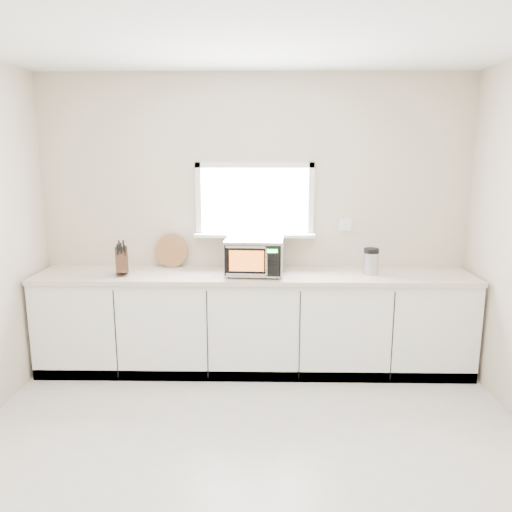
{
  "coord_description": "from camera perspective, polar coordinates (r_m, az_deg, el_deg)",
  "views": [
    {
      "loc": [
        0.1,
        -2.68,
        1.99
      ],
      "look_at": [
        0.02,
        1.55,
        1.11
      ],
      "focal_mm": 35.0,
      "sensor_mm": 36.0,
      "label": 1
    }
  ],
  "objects": [
    {
      "name": "coffee_grinder",
      "position": [
        4.56,
        12.99,
        -0.58
      ],
      "size": [
        0.15,
        0.15,
        0.24
      ],
      "rotation": [
        0.0,
        0.0,
        -0.09
      ],
      "color": "#B1B3B9",
      "rests_on": "countertop"
    },
    {
      "name": "back_wall",
      "position": [
        4.72,
        -0.14,
        4.14
      ],
      "size": [
        4.0,
        0.17,
        2.7
      ],
      "color": "beige",
      "rests_on": "ground"
    },
    {
      "name": "countertop",
      "position": [
        4.51,
        -0.22,
        -2.23
      ],
      "size": [
        3.92,
        0.64,
        0.04
      ],
      "primitive_type": "cube",
      "color": "beige",
      "rests_on": "cabinets"
    },
    {
      "name": "cabinets",
      "position": [
        4.65,
        -0.21,
        -7.71
      ],
      "size": [
        3.92,
        0.6,
        0.88
      ],
      "primitive_type": "cube",
      "color": "white",
      "rests_on": "ground"
    },
    {
      "name": "ground",
      "position": [
        3.34,
        -0.91,
        -24.8
      ],
      "size": [
        4.0,
        4.0,
        0.0
      ],
      "primitive_type": "plane",
      "color": "beige",
      "rests_on": "ground"
    },
    {
      "name": "microwave",
      "position": [
        4.42,
        -0.18,
        0.01
      ],
      "size": [
        0.52,
        0.44,
        0.32
      ],
      "rotation": [
        0.0,
        0.0,
        -0.06
      ],
      "color": "black",
      "rests_on": "countertop"
    },
    {
      "name": "cutting_board",
      "position": [
        4.79,
        -9.63,
        0.6
      ],
      "size": [
        0.31,
        0.07,
        0.31
      ],
      "primitive_type": "cylinder",
      "rotation": [
        1.4,
        0.0,
        0.0
      ],
      "color": "olive",
      "rests_on": "countertop"
    },
    {
      "name": "knife_block",
      "position": [
        4.57,
        -15.11,
        -0.42
      ],
      "size": [
        0.17,
        0.24,
        0.32
      ],
      "rotation": [
        0.0,
        0.0,
        0.32
      ],
      "color": "#492A1A",
      "rests_on": "countertop"
    }
  ]
}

